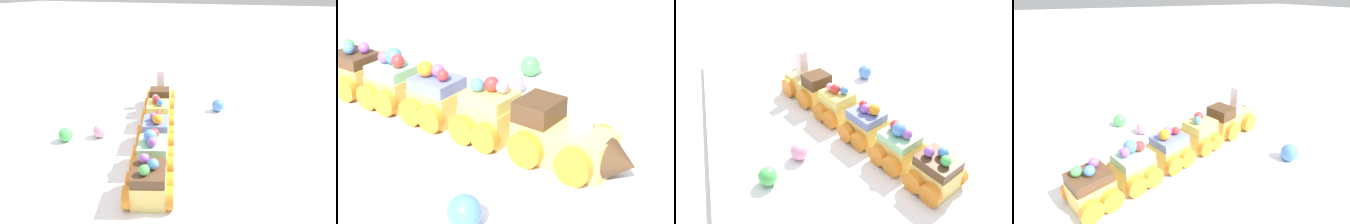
% 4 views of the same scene
% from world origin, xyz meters
% --- Properties ---
extents(ground_plane, '(10.00, 10.00, 0.00)m').
position_xyz_m(ground_plane, '(0.00, 0.00, 0.00)').
color(ground_plane, beige).
extents(display_board, '(0.76, 0.45, 0.01)m').
position_xyz_m(display_board, '(0.00, 0.00, 0.01)').
color(display_board, white).
rests_on(display_board, ground_plane).
extents(cake_train_locomotive, '(0.14, 0.10, 0.10)m').
position_xyz_m(cake_train_locomotive, '(0.14, 0.02, 0.04)').
color(cake_train_locomotive, '#EACC66').
rests_on(cake_train_locomotive, display_board).
extents(cake_car_lemon, '(0.08, 0.09, 0.07)m').
position_xyz_m(cake_car_lemon, '(0.04, -0.01, 0.04)').
color(cake_car_lemon, '#EACC66').
rests_on(cake_car_lemon, display_board).
extents(cake_car_blueberry, '(0.08, 0.09, 0.07)m').
position_xyz_m(cake_car_blueberry, '(-0.03, -0.04, 0.04)').
color(cake_car_blueberry, '#EACC66').
rests_on(cake_car_blueberry, display_board).
extents(cake_car_mint, '(0.08, 0.09, 0.08)m').
position_xyz_m(cake_car_mint, '(-0.10, -0.06, 0.04)').
color(cake_car_mint, '#EACC66').
rests_on(cake_car_mint, display_board).
extents(cake_car_chocolate, '(0.08, 0.09, 0.07)m').
position_xyz_m(cake_car_chocolate, '(-0.17, -0.08, 0.04)').
color(cake_car_chocolate, '#EACC66').
rests_on(cake_car_chocolate, display_board).
extents(gumball_blue, '(0.03, 0.03, 0.03)m').
position_xyz_m(gumball_blue, '(0.17, -0.12, 0.03)').
color(gumball_blue, '#4C84E0').
rests_on(gumball_blue, display_board).
extents(gumball_pink, '(0.03, 0.03, 0.03)m').
position_xyz_m(gumball_pink, '(-0.04, 0.09, 0.03)').
color(gumball_pink, pink).
rests_on(gumball_pink, display_board).
extents(gumball_green, '(0.03, 0.03, 0.03)m').
position_xyz_m(gumball_green, '(-0.08, 0.14, 0.03)').
color(gumball_green, '#4CBC56').
rests_on(gumball_green, display_board).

